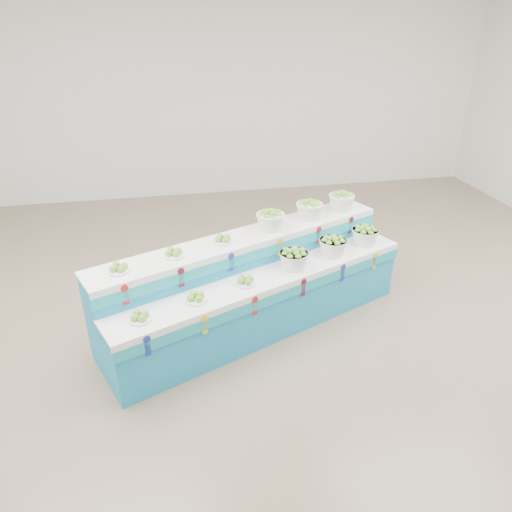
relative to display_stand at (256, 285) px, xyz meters
name	(u,v)px	position (x,y,z in m)	size (l,w,h in m)	color
ground	(296,342)	(0.36, -0.45, -0.51)	(10.00, 10.00, 0.00)	#77644E
back_wall	(227,87)	(0.36, 4.55, 1.49)	(10.00, 10.00, 0.00)	silver
display_stand	(256,285)	(0.00, 0.00, 0.00)	(3.57, 0.92, 1.02)	#1C8DBD
plate_lower_left	(140,316)	(-1.22, -0.76, 0.26)	(0.22, 0.22, 0.09)	white
plate_lower_mid	(196,297)	(-0.70, -0.53, 0.26)	(0.22, 0.22, 0.09)	white
plate_lower_right	(246,280)	(-0.17, -0.31, 0.26)	(0.22, 0.22, 0.09)	white
basket_lower_left	(294,258)	(0.40, -0.07, 0.33)	(0.32, 0.32, 0.23)	silver
basket_lower_mid	(333,245)	(0.93, 0.15, 0.33)	(0.32, 0.32, 0.23)	silver
basket_lower_right	(365,235)	(1.41, 0.35, 0.33)	(0.32, 0.32, 0.23)	silver
plate_upper_left	(118,267)	(-1.40, -0.35, 0.56)	(0.22, 0.22, 0.09)	white
plate_upper_mid	(173,252)	(-0.87, -0.13, 0.56)	(0.22, 0.22, 0.09)	white
plate_upper_right	(223,238)	(-0.34, 0.09, 0.56)	(0.22, 0.22, 0.09)	white
basket_upper_left	(270,220)	(0.23, 0.34, 0.63)	(0.32, 0.32, 0.23)	silver
basket_upper_mid	(309,209)	(0.76, 0.56, 0.63)	(0.32, 0.32, 0.23)	silver
basket_upper_right	(342,201)	(1.23, 0.76, 0.63)	(0.32, 0.32, 0.23)	silver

